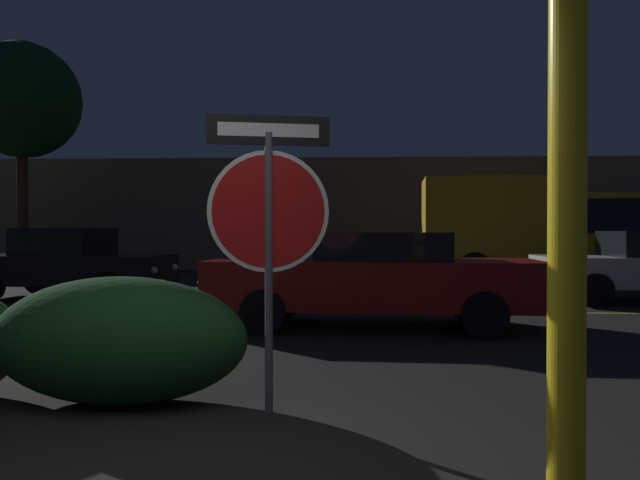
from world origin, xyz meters
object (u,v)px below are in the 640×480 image
(stop_sign, at_px, (269,208))
(passing_car_2, at_px, (374,278))
(passing_car_1, at_px, (69,264))
(delivery_truck, at_px, (543,226))
(yellow_pole_right, at_px, (567,166))
(tree_0, at_px, (22,101))
(hedge_bush_2, at_px, (120,340))

(stop_sign, bearing_deg, passing_car_2, 64.79)
(passing_car_1, relative_size, delivery_truck, 0.67)
(stop_sign, xyz_separation_m, yellow_pole_right, (1.55, -1.81, 0.11))
(stop_sign, xyz_separation_m, tree_0, (-9.26, 13.89, 3.78))
(hedge_bush_2, bearing_deg, stop_sign, -9.95)
(delivery_truck, bearing_deg, stop_sign, -21.25)
(stop_sign, relative_size, passing_car_1, 0.53)
(yellow_pole_right, relative_size, delivery_truck, 0.53)
(hedge_bush_2, height_order, passing_car_2, passing_car_2)
(passing_car_2, bearing_deg, passing_car_1, 62.67)
(passing_car_2, distance_m, delivery_truck, 9.13)
(hedge_bush_2, relative_size, tree_0, 0.28)
(hedge_bush_2, relative_size, passing_car_2, 0.43)
(passing_car_1, xyz_separation_m, tree_0, (-4.22, 6.13, 4.61))
(passing_car_1, distance_m, tree_0, 8.76)
(hedge_bush_2, relative_size, passing_car_1, 0.49)
(hedge_bush_2, bearing_deg, passing_car_2, 61.53)
(yellow_pole_right, bearing_deg, hedge_bush_2, 143.74)
(passing_car_1, height_order, delivery_truck, delivery_truck)
(passing_car_1, bearing_deg, tree_0, -139.85)
(stop_sign, distance_m, delivery_truck, 13.26)
(passing_car_2, height_order, tree_0, tree_0)
(delivery_truck, xyz_separation_m, tree_0, (-14.97, 1.92, 3.80))
(yellow_pole_right, relative_size, tree_0, 0.46)
(stop_sign, height_order, hedge_bush_2, stop_sign)
(passing_car_1, bearing_deg, hedge_bush_2, 32.53)
(hedge_bush_2, bearing_deg, passing_car_1, 116.94)
(stop_sign, height_order, passing_car_1, stop_sign)
(passing_car_1, bearing_deg, stop_sign, 38.59)
(tree_0, bearing_deg, yellow_pole_right, -55.45)
(passing_car_2, bearing_deg, tree_0, 49.84)
(passing_car_1, relative_size, tree_0, 0.59)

